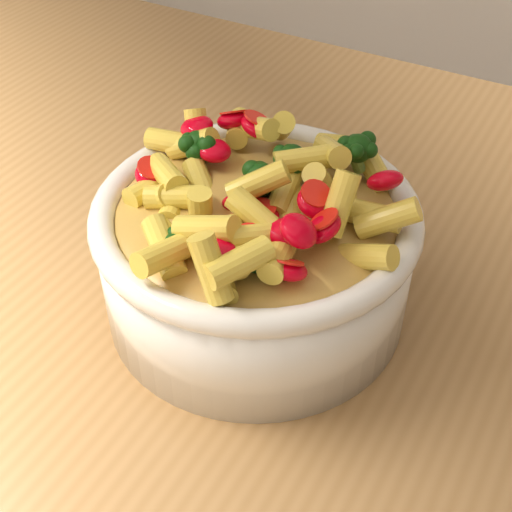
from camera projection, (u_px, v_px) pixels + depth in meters
The scene contains 3 objects.
table at pixel (217, 329), 0.66m from camera, with size 1.20×0.80×0.90m.
serving_bowl at pixel (256, 255), 0.51m from camera, with size 0.23×0.23×0.10m.
pasta_salad at pixel (256, 185), 0.47m from camera, with size 0.18×0.18×0.04m.
Camera 1 is at (0.25, -0.38, 1.28)m, focal length 50.00 mm.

